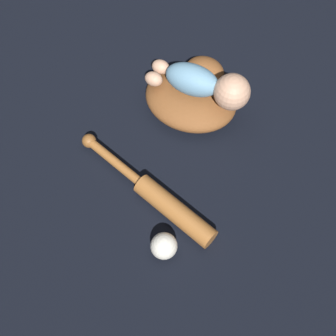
# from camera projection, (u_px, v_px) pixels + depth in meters

# --- Properties ---
(ground_plane) EXTENTS (6.00, 6.00, 0.00)m
(ground_plane) POSITION_uv_depth(u_px,v_px,m) (175.00, 101.00, 1.61)
(ground_plane) COLOR black
(baseball_glove) EXTENTS (0.32, 0.32, 0.10)m
(baseball_glove) POSITION_uv_depth(u_px,v_px,m) (193.00, 94.00, 1.56)
(baseball_glove) COLOR brown
(baseball_glove) RESTS_ON ground
(baby_figure) EXTENTS (0.34, 0.12, 0.11)m
(baby_figure) POSITION_uv_depth(u_px,v_px,m) (206.00, 84.00, 1.45)
(baby_figure) COLOR #6693B2
(baby_figure) RESTS_ON baseball_glove
(baseball_bat) EXTENTS (0.50, 0.23, 0.06)m
(baseball_bat) POSITION_uv_depth(u_px,v_px,m) (160.00, 199.00, 1.40)
(baseball_bat) COLOR #9E602D
(baseball_bat) RESTS_ON ground
(baseball) EXTENTS (0.08, 0.08, 0.08)m
(baseball) POSITION_uv_depth(u_px,v_px,m) (164.00, 246.00, 1.32)
(baseball) COLOR silver
(baseball) RESTS_ON ground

